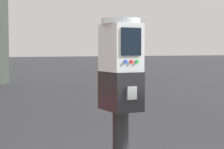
{
  "coord_description": "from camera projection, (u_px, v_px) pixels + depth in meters",
  "views": [
    {
      "loc": [
        -1.29,
        -2.23,
        1.41
      ],
      "look_at": [
        -0.19,
        -0.23,
        1.27
      ],
      "focal_mm": 63.04,
      "sensor_mm": 36.0,
      "label": 1
    }
  ],
  "objects": [
    {
      "name": "parking_meter_twin_adjacent",
      "position": [
        121.0,
        99.0,
        2.2
      ],
      "size": [
        0.22,
        0.26,
        1.44
      ],
      "rotation": [
        0.0,
        0.0,
        -1.6
      ],
      "color": "black",
      "rests_on": "sidewalk_slab"
    }
  ]
}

